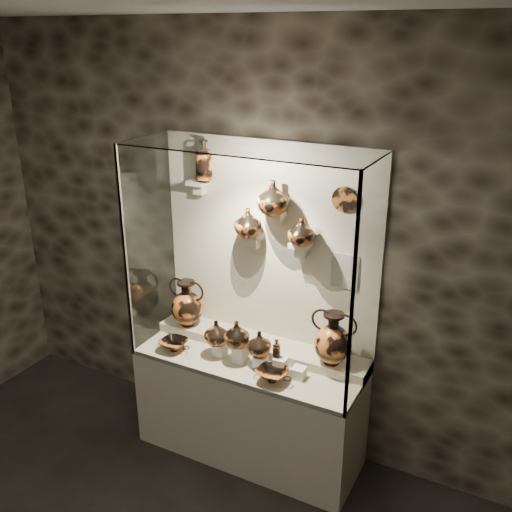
{
  "coord_description": "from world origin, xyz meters",
  "views": [
    {
      "loc": [
        1.72,
        -1.02,
        3.08
      ],
      "look_at": [
        0.01,
        2.26,
        1.63
      ],
      "focal_mm": 40.0,
      "sensor_mm": 36.0,
      "label": 1
    }
  ],
  "objects_px": {
    "jug_a": "(217,333)",
    "lekythos_tall": "(204,159)",
    "jug_c": "(259,343)",
    "amphora_right": "(333,338)",
    "ovoid_vase_a": "(248,222)",
    "kylix_left": "(174,344)",
    "ovoid_vase_c": "(302,232)",
    "jug_b": "(237,334)",
    "lekythos_small": "(277,347)",
    "kylix_right": "(272,374)",
    "ovoid_vase_b": "(273,197)",
    "amphora_left": "(187,303)"
  },
  "relations": [
    {
      "from": "jug_c",
      "to": "kylix_right",
      "type": "distance_m",
      "value": 0.25
    },
    {
      "from": "lekythos_small",
      "to": "kylix_right",
      "type": "relative_size",
      "value": 0.55
    },
    {
      "from": "amphora_right",
      "to": "ovoid_vase_a",
      "type": "xyz_separation_m",
      "value": [
        -0.7,
        0.06,
        0.73
      ]
    },
    {
      "from": "amphora_right",
      "to": "amphora_left",
      "type": "bearing_deg",
      "value": 179.86
    },
    {
      "from": "kylix_right",
      "to": "ovoid_vase_a",
      "type": "relative_size",
      "value": 1.32
    },
    {
      "from": "ovoid_vase_b",
      "to": "lekythos_small",
      "type": "bearing_deg",
      "value": -41.33
    },
    {
      "from": "jug_a",
      "to": "kylix_left",
      "type": "xyz_separation_m",
      "value": [
        -0.33,
        -0.08,
        -0.14
      ]
    },
    {
      "from": "amphora_right",
      "to": "lekythos_tall",
      "type": "xyz_separation_m",
      "value": [
        -1.07,
        0.09,
        1.14
      ]
    },
    {
      "from": "jug_b",
      "to": "ovoid_vase_b",
      "type": "height_order",
      "value": "ovoid_vase_b"
    },
    {
      "from": "jug_b",
      "to": "lekythos_tall",
      "type": "distance_m",
      "value": 1.28
    },
    {
      "from": "jug_a",
      "to": "kylix_left",
      "type": "relative_size",
      "value": 0.72
    },
    {
      "from": "amphora_right",
      "to": "kylix_left",
      "type": "bearing_deg",
      "value": -166.3
    },
    {
      "from": "kylix_right",
      "to": "ovoid_vase_a",
      "type": "distance_m",
      "value": 1.07
    },
    {
      "from": "lekythos_small",
      "to": "ovoid_vase_c",
      "type": "distance_m",
      "value": 0.83
    },
    {
      "from": "lekythos_small",
      "to": "kylix_left",
      "type": "relative_size",
      "value": 0.58
    },
    {
      "from": "kylix_left",
      "to": "kylix_right",
      "type": "height_order",
      "value": "kylix_right"
    },
    {
      "from": "jug_b",
      "to": "lekythos_tall",
      "type": "bearing_deg",
      "value": 144.25
    },
    {
      "from": "jug_b",
      "to": "ovoid_vase_c",
      "type": "bearing_deg",
      "value": 34.16
    },
    {
      "from": "jug_b",
      "to": "kylix_left",
      "type": "relative_size",
      "value": 0.75
    },
    {
      "from": "jug_b",
      "to": "ovoid_vase_b",
      "type": "relative_size",
      "value": 0.84
    },
    {
      "from": "lekythos_small",
      "to": "lekythos_tall",
      "type": "relative_size",
      "value": 0.45
    },
    {
      "from": "lekythos_small",
      "to": "ovoid_vase_b",
      "type": "height_order",
      "value": "ovoid_vase_b"
    },
    {
      "from": "amphora_left",
      "to": "jug_b",
      "type": "height_order",
      "value": "amphora_left"
    },
    {
      "from": "amphora_right",
      "to": "ovoid_vase_b",
      "type": "bearing_deg",
      "value": 175.07
    },
    {
      "from": "amphora_left",
      "to": "jug_b",
      "type": "bearing_deg",
      "value": -2.84
    },
    {
      "from": "jug_b",
      "to": "amphora_left",
      "type": "bearing_deg",
      "value": 159.16
    },
    {
      "from": "kylix_right",
      "to": "kylix_left",
      "type": "bearing_deg",
      "value": -172.32
    },
    {
      "from": "amphora_left",
      "to": "amphora_right",
      "type": "xyz_separation_m",
      "value": [
        1.22,
        -0.0,
        0.01
      ]
    },
    {
      "from": "jug_b",
      "to": "kylix_right",
      "type": "height_order",
      "value": "jug_b"
    },
    {
      "from": "kylix_left",
      "to": "ovoid_vase_c",
      "type": "distance_m",
      "value": 1.32
    },
    {
      "from": "jug_b",
      "to": "kylix_left",
      "type": "distance_m",
      "value": 0.54
    },
    {
      "from": "jug_c",
      "to": "lekythos_tall",
      "type": "relative_size",
      "value": 0.55
    },
    {
      "from": "jug_b",
      "to": "kylix_left",
      "type": "height_order",
      "value": "jug_b"
    },
    {
      "from": "jug_b",
      "to": "ovoid_vase_b",
      "type": "xyz_separation_m",
      "value": [
        0.16,
        0.24,
        0.98
      ]
    },
    {
      "from": "jug_a",
      "to": "ovoid_vase_c",
      "type": "height_order",
      "value": "ovoid_vase_c"
    },
    {
      "from": "amphora_left",
      "to": "jug_c",
      "type": "distance_m",
      "value": 0.76
    },
    {
      "from": "ovoid_vase_b",
      "to": "ovoid_vase_c",
      "type": "relative_size",
      "value": 1.19
    },
    {
      "from": "kylix_left",
      "to": "ovoid_vase_c",
      "type": "bearing_deg",
      "value": 20.69
    },
    {
      "from": "amphora_left",
      "to": "ovoid_vase_c",
      "type": "bearing_deg",
      "value": 20.53
    },
    {
      "from": "kylix_right",
      "to": "ovoid_vase_b",
      "type": "bearing_deg",
      "value": 126.48
    },
    {
      "from": "kylix_left",
      "to": "lekythos_tall",
      "type": "bearing_deg",
      "value": 76.13
    },
    {
      "from": "lekythos_tall",
      "to": "ovoid_vase_a",
      "type": "xyz_separation_m",
      "value": [
        0.37,
        -0.03,
        -0.41
      ]
    },
    {
      "from": "lekythos_tall",
      "to": "jug_c",
      "type": "bearing_deg",
      "value": -25.46
    },
    {
      "from": "ovoid_vase_a",
      "to": "ovoid_vase_c",
      "type": "bearing_deg",
      "value": -16.51
    },
    {
      "from": "kylix_right",
      "to": "ovoid_vase_b",
      "type": "relative_size",
      "value": 1.18
    },
    {
      "from": "amphora_left",
      "to": "jug_a",
      "type": "bearing_deg",
      "value": -10.4
    },
    {
      "from": "jug_a",
      "to": "lekythos_small",
      "type": "distance_m",
      "value": 0.48
    },
    {
      "from": "jug_a",
      "to": "lekythos_tall",
      "type": "height_order",
      "value": "lekythos_tall"
    },
    {
      "from": "jug_b",
      "to": "lekythos_small",
      "type": "distance_m",
      "value": 0.31
    },
    {
      "from": "jug_a",
      "to": "kylix_left",
      "type": "bearing_deg",
      "value": 170.21
    }
  ]
}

